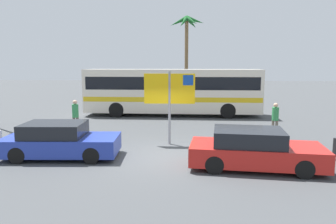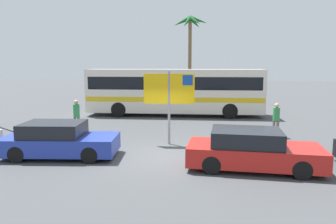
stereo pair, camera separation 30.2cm
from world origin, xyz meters
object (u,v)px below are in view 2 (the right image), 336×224
pedestrian_by_bus (77,113)px  pedestrian_crossing_lot (276,117)px  ferry_sign (170,92)px  bus_front_coach (175,90)px  car_red (252,150)px  car_blue (59,140)px

pedestrian_by_bus → pedestrian_crossing_lot: bearing=77.5°
ferry_sign → bus_front_coach: bearing=91.2°
car_red → pedestrian_by_bus: size_ratio=2.66×
car_blue → car_red: bearing=-9.8°
car_blue → car_red: 7.10m
car_blue → pedestrian_by_bus: (-0.93, 4.24, 0.37)m
bus_front_coach → car_blue: 11.17m
car_red → pedestrian_by_bus: bearing=153.3°
car_blue → pedestrian_by_bus: size_ratio=2.54×
car_blue → car_red: same height
car_blue → ferry_sign: bearing=26.3°
ferry_sign → pedestrian_by_bus: 5.48m
ferry_sign → pedestrian_crossing_lot: bearing=19.1°
bus_front_coach → pedestrian_crossing_lot: size_ratio=7.21×
bus_front_coach → pedestrian_by_bus: bus_front_coach is taller
ferry_sign → pedestrian_by_bus: bearing=157.6°
bus_front_coach → car_blue: bearing=-109.2°
bus_front_coach → car_red: size_ratio=2.61×
car_blue → pedestrian_by_bus: bearing=98.6°
ferry_sign → car_red: ferry_sign is taller
bus_front_coach → pedestrian_by_bus: size_ratio=6.94×
pedestrian_by_bus → car_blue: bearing=0.0°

